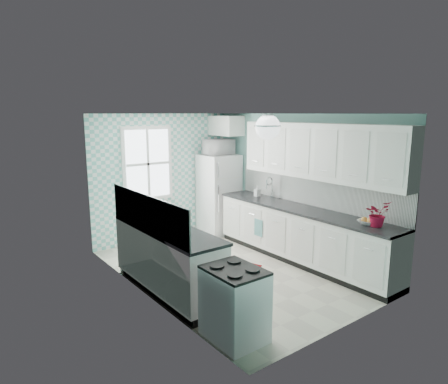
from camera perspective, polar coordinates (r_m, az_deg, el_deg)
floor at (r=6.62m, az=0.98°, el=-11.15°), size 3.00×4.40×0.02m
ceiling at (r=6.12m, az=1.06°, el=11.22°), size 3.00×4.40×0.02m
wall_back at (r=8.08m, az=-8.73°, el=2.12°), size 3.00×0.02×2.50m
wall_front at (r=4.76m, az=17.74°, el=-4.67°), size 3.00×0.02×2.50m
wall_left at (r=5.47m, az=-11.52°, el=-2.33°), size 0.02×4.40×2.50m
wall_right at (r=7.27m, az=10.42°, el=1.05°), size 0.02×4.40×2.50m
accent_wall at (r=8.06m, az=-8.65°, el=2.10°), size 3.00×0.01×2.50m
window at (r=7.83m, az=-10.87°, el=3.98°), size 1.04×0.05×1.44m
backsplash_right at (r=7.00m, az=12.69°, el=0.12°), size 0.02×3.60×0.51m
backsplash_left at (r=5.43m, az=-10.94°, el=-3.02°), size 0.02×2.15×0.51m
upper_cabinets_right at (r=6.66m, az=13.42°, el=5.66°), size 0.33×3.20×0.90m
upper_cabinet_fridge at (r=8.37m, az=0.28°, el=9.45°), size 0.40×0.74×0.40m
ceiling_light at (r=5.52m, az=6.27°, el=9.21°), size 0.34×0.34×0.35m
base_cabinets_right at (r=6.97m, az=10.89°, el=-6.18°), size 0.60×3.60×0.90m
countertop_right at (r=6.83m, az=10.95°, el=-2.44°), size 0.63×3.60×0.04m
base_cabinets_left at (r=5.78m, az=-8.07°, el=-9.79°), size 0.60×2.15×0.90m
countertop_left at (r=5.63m, az=-8.07°, el=-5.29°), size 0.63×2.15×0.04m
fridge at (r=8.41m, az=-0.72°, el=-0.29°), size 0.72×0.72×1.66m
stove at (r=4.63m, az=1.50°, el=-15.52°), size 0.54×0.68×0.81m
sink at (r=7.45m, az=5.96°, el=-1.05°), size 0.45×0.38×0.53m
rug at (r=6.77m, az=0.43°, el=-10.48°), size 0.92×1.11×0.02m
dish_towel at (r=7.24m, az=4.93°, el=-5.10°), size 0.07×0.20×0.31m
fruit_bowl at (r=6.10m, az=19.84°, el=-4.06°), size 0.27×0.27×0.07m
potted_plant at (r=5.99m, az=21.07°, el=-2.93°), size 0.36×0.32×0.37m
soap_bottle at (r=7.66m, az=4.78°, el=0.15°), size 0.10×0.10×0.21m
microwave at (r=8.27m, az=-0.74°, el=6.44°), size 0.59×0.41×0.32m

